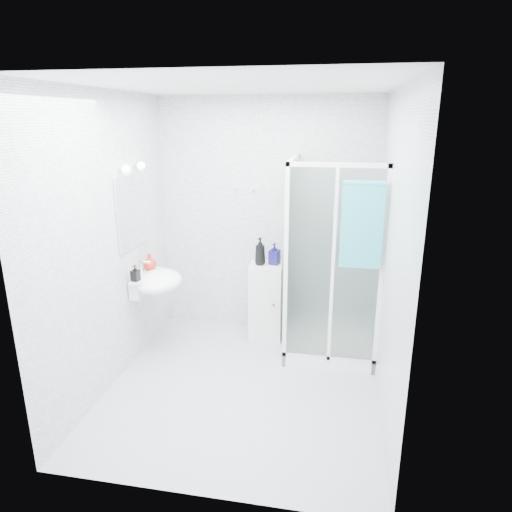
% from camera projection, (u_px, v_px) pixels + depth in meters
% --- Properties ---
extents(room, '(2.40, 2.60, 2.60)m').
position_uv_depth(room, '(243.00, 250.00, 3.82)').
color(room, white).
rests_on(room, ground).
extents(shower_enclosure, '(0.90, 0.95, 2.00)m').
position_uv_depth(shower_enclosure, '(323.00, 313.00, 4.67)').
color(shower_enclosure, white).
rests_on(shower_enclosure, ground).
extents(wall_basin, '(0.46, 0.56, 0.35)m').
position_uv_depth(wall_basin, '(156.00, 281.00, 4.56)').
color(wall_basin, white).
rests_on(wall_basin, ground).
extents(mirror, '(0.02, 0.60, 0.70)m').
position_uv_depth(mirror, '(132.00, 212.00, 4.39)').
color(mirror, white).
rests_on(mirror, room).
extents(vanity_lights, '(0.10, 0.40, 0.08)m').
position_uv_depth(vanity_lights, '(133.00, 167.00, 4.26)').
color(vanity_lights, silver).
rests_on(vanity_lights, room).
extents(wall_hooks, '(0.23, 0.06, 0.03)m').
position_uv_depth(wall_hooks, '(244.00, 189.00, 4.95)').
color(wall_hooks, silver).
rests_on(wall_hooks, room).
extents(storage_cabinet, '(0.37, 0.39, 0.85)m').
position_uv_depth(storage_cabinet, '(266.00, 301.00, 5.03)').
color(storage_cabinet, white).
rests_on(storage_cabinet, ground).
extents(hand_towel, '(0.36, 0.05, 0.77)m').
position_uv_depth(hand_towel, '(362.00, 223.00, 3.93)').
color(hand_towel, teal).
rests_on(hand_towel, shower_enclosure).
extents(shampoo_bottle_a, '(0.15, 0.15, 0.30)m').
position_uv_depth(shampoo_bottle_a, '(260.00, 251.00, 4.88)').
color(shampoo_bottle_a, black).
rests_on(shampoo_bottle_a, storage_cabinet).
extents(shampoo_bottle_b, '(0.13, 0.13, 0.23)m').
position_uv_depth(shampoo_bottle_b, '(274.00, 254.00, 4.90)').
color(shampoo_bottle_b, '#110C4D').
rests_on(shampoo_bottle_b, storage_cabinet).
extents(soap_dispenser_orange, '(0.18, 0.18, 0.17)m').
position_uv_depth(soap_dispenser_orange, '(150.00, 262.00, 4.68)').
color(soap_dispenser_orange, red).
rests_on(soap_dispenser_orange, wall_basin).
extents(soap_dispenser_black, '(0.08, 0.08, 0.16)m').
position_uv_depth(soap_dispenser_black, '(135.00, 273.00, 4.36)').
color(soap_dispenser_black, black).
rests_on(soap_dispenser_black, wall_basin).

